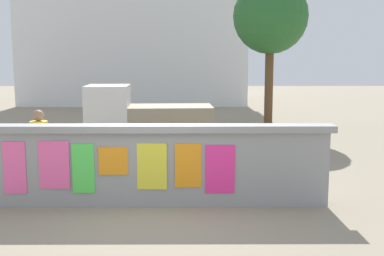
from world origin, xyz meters
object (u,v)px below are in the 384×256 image
(auto_rickshaw_truck, at_px, (143,118))
(person_walking, at_px, (40,142))
(bicycle_near, at_px, (252,148))
(motorcycle, at_px, (175,163))
(tree_roadside, at_px, (270,17))
(bicycle_far, at_px, (65,157))

(auto_rickshaw_truck, relative_size, person_walking, 2.27)
(bicycle_near, bearing_deg, motorcycle, -130.88)
(motorcycle, xyz_separation_m, tree_roadside, (3.20, 7.80, 3.60))
(auto_rickshaw_truck, bearing_deg, motorcycle, -75.76)
(bicycle_near, bearing_deg, bicycle_far, -166.57)
(bicycle_near, xyz_separation_m, tree_roadside, (1.31, 5.61, 3.70))
(bicycle_near, height_order, tree_roadside, tree_roadside)
(auto_rickshaw_truck, xyz_separation_m, tree_roadside, (4.25, 3.66, 3.17))
(motorcycle, bearing_deg, person_walking, -171.28)
(motorcycle, distance_m, tree_roadside, 9.16)
(auto_rickshaw_truck, relative_size, tree_roadside, 0.67)
(motorcycle, xyz_separation_m, bicycle_far, (-2.55, 1.12, -0.10))
(motorcycle, relative_size, tree_roadside, 0.35)
(auto_rickshaw_truck, height_order, motorcycle, auto_rickshaw_truck)
(bicycle_far, relative_size, tree_roadside, 0.31)
(motorcycle, relative_size, bicycle_far, 1.10)
(auto_rickshaw_truck, height_order, bicycle_far, auto_rickshaw_truck)
(motorcycle, height_order, person_walking, person_walking)
(person_walking, xyz_separation_m, tree_roadside, (5.84, 8.20, 3.08))
(bicycle_near, distance_m, tree_roadside, 6.85)
(person_walking, bearing_deg, motorcycle, 8.72)
(auto_rickshaw_truck, bearing_deg, bicycle_far, -116.38)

